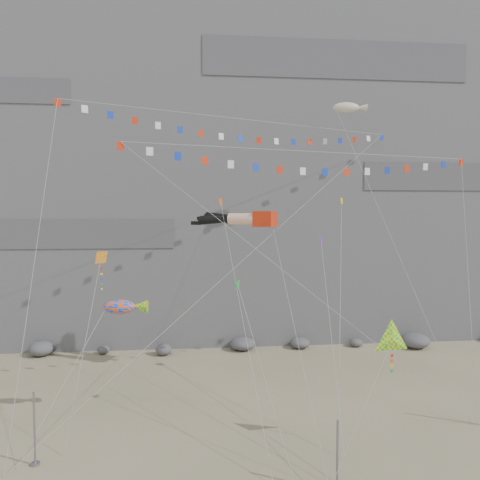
{
  "coord_description": "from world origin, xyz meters",
  "views": [
    {
      "loc": [
        -5.02,
        -30.11,
        13.97
      ],
      "look_at": [
        -1.09,
        9.0,
        11.78
      ],
      "focal_mm": 35.0,
      "sensor_mm": 36.0,
      "label": 1
    }
  ],
  "objects": [
    {
      "name": "blimp_windsock",
      "position": [
        8.93,
        11.82,
        23.57
      ],
      "size": [
        6.38,
        14.02,
        27.41
      ],
      "color": "beige",
      "rests_on": "ground"
    },
    {
      "name": "small_kite_b",
      "position": [
        5.05,
        5.88,
        11.71
      ],
      "size": [
        2.29,
        11.76,
        16.28
      ],
      "color": "purple",
      "rests_on": "ground"
    },
    {
      "name": "legs_kite",
      "position": [
        -0.94,
        8.46,
        13.56
      ],
      "size": [
        7.19,
        18.33,
        20.15
      ],
      "rotation": [
        0.0,
        0.0,
        -0.43
      ],
      "color": "red",
      "rests_on": "ground"
    },
    {
      "name": "flag_banner_lower",
      "position": [
        3.93,
        3.95,
        18.55
      ],
      "size": [
        27.08,
        9.06,
        21.66
      ],
      "color": "red",
      "rests_on": "ground"
    },
    {
      "name": "ground",
      "position": [
        0.0,
        0.0,
        0.0
      ],
      "size": [
        120.0,
        120.0,
        0.0
      ],
      "primitive_type": "plane",
      "color": "gray",
      "rests_on": "ground"
    },
    {
      "name": "delta_kite",
      "position": [
        6.38,
        -4.54,
        6.67
      ],
      "size": [
        6.5,
        4.72,
        9.46
      ],
      "color": "yellow",
      "rests_on": "ground"
    },
    {
      "name": "anchor_pole_left",
      "position": [
        -13.84,
        -3.84,
        2.08
      ],
      "size": [
        0.12,
        0.12,
        4.16
      ],
      "primitive_type": "cylinder",
      "color": "slate",
      "rests_on": "ground"
    },
    {
      "name": "flag_banner_upper",
      "position": [
        -0.12,
        10.42,
        22.07
      ],
      "size": [
        29.46,
        21.58,
        30.77
      ],
      "color": "red",
      "rests_on": "ground"
    },
    {
      "name": "harlequin_kite",
      "position": [
        -11.11,
        1.52,
        11.05
      ],
      "size": [
        2.39,
        5.53,
        12.16
      ],
      "color": "red",
      "rests_on": "ground"
    },
    {
      "name": "anchor_pole_center",
      "position": [
        2.1,
        -7.99,
        1.85
      ],
      "size": [
        0.12,
        0.12,
        3.7
      ],
      "primitive_type": "cylinder",
      "color": "slate",
      "rests_on": "ground"
    },
    {
      "name": "small_kite_d",
      "position": [
        7.13,
        7.31,
        14.71
      ],
      "size": [
        5.5,
        15.56,
        21.71
      ],
      "color": "yellow",
      "rests_on": "ground"
    },
    {
      "name": "fish_windsock",
      "position": [
        -9.88,
        0.91,
        7.86
      ],
      "size": [
        6.63,
        5.8,
        10.52
      ],
      "color": "#FF500D",
      "rests_on": "ground"
    },
    {
      "name": "small_kite_c",
      "position": [
        -2.08,
        0.21,
        9.19
      ],
      "size": [
        2.92,
        7.29,
        11.67
      ],
      "color": "green",
      "rests_on": "ground"
    },
    {
      "name": "talus_boulders",
      "position": [
        0.0,
        17.0,
        0.6
      ],
      "size": [
        60.0,
        3.0,
        1.2
      ],
      "primitive_type": null,
      "color": "#58585C",
      "rests_on": "ground"
    },
    {
      "name": "small_kite_a",
      "position": [
        -2.7,
        8.8,
        14.76
      ],
      "size": [
        2.45,
        16.84,
        22.09
      ],
      "color": "#E25313",
      "rests_on": "ground"
    },
    {
      "name": "cliff",
      "position": [
        0.0,
        32.0,
        25.0
      ],
      "size": [
        80.0,
        28.0,
        50.0
      ],
      "primitive_type": "cube",
      "color": "slate",
      "rests_on": "ground"
    }
  ]
}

